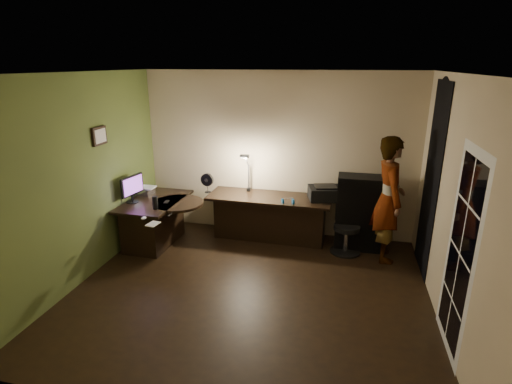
% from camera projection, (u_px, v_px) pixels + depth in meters
% --- Properties ---
extents(floor, '(4.50, 4.00, 0.01)m').
position_uv_depth(floor, '(249.00, 291.00, 5.15)').
color(floor, black).
rests_on(floor, ground).
extents(ceiling, '(4.50, 4.00, 0.01)m').
position_uv_depth(ceiling, '(248.00, 72.00, 4.31)').
color(ceiling, silver).
rests_on(ceiling, floor).
extents(wall_back, '(4.50, 0.01, 2.70)m').
position_uv_depth(wall_back, '(278.00, 155.00, 6.59)').
color(wall_back, '#C9B48F').
rests_on(wall_back, floor).
extents(wall_front, '(4.50, 0.01, 2.70)m').
position_uv_depth(wall_front, '(182.00, 275.00, 2.87)').
color(wall_front, '#C9B48F').
rests_on(wall_front, floor).
extents(wall_left, '(0.01, 4.00, 2.70)m').
position_uv_depth(wall_left, '(81.00, 180.00, 5.21)').
color(wall_left, '#C9B48F').
rests_on(wall_left, floor).
extents(wall_right, '(0.01, 4.00, 2.70)m').
position_uv_depth(wall_right, '(454.00, 206.00, 4.25)').
color(wall_right, '#C9B48F').
rests_on(wall_right, floor).
extents(green_wall_overlay, '(0.00, 4.00, 2.70)m').
position_uv_depth(green_wall_overlay, '(82.00, 180.00, 5.20)').
color(green_wall_overlay, '#54662C').
rests_on(green_wall_overlay, floor).
extents(arched_doorway, '(0.01, 0.90, 2.60)m').
position_uv_depth(arched_doorway, '(431.00, 181.00, 5.34)').
color(arched_doorway, black).
rests_on(arched_doorway, floor).
extents(french_door, '(0.02, 0.92, 2.10)m').
position_uv_depth(french_door, '(460.00, 254.00, 3.84)').
color(french_door, white).
rests_on(french_door, floor).
extents(framed_picture, '(0.04, 0.30, 0.25)m').
position_uv_depth(framed_picture, '(99.00, 136.00, 5.46)').
color(framed_picture, black).
rests_on(framed_picture, wall_left).
extents(desk_left, '(0.82, 1.30, 0.74)m').
position_uv_depth(desk_left, '(156.00, 222.00, 6.39)').
color(desk_left, black).
rests_on(desk_left, floor).
extents(desk_right, '(2.01, 0.75, 0.75)m').
position_uv_depth(desk_right, '(269.00, 218.00, 6.56)').
color(desk_right, black).
rests_on(desk_right, floor).
extents(cabinet, '(0.78, 0.39, 1.17)m').
position_uv_depth(cabinet, '(362.00, 213.00, 6.19)').
color(cabinet, black).
rests_on(cabinet, floor).
extents(laptop_stand, '(0.29, 0.25, 0.11)m').
position_uv_depth(laptop_stand, '(145.00, 191.00, 6.56)').
color(laptop_stand, silver).
rests_on(laptop_stand, desk_left).
extents(laptop, '(0.33, 0.31, 0.23)m').
position_uv_depth(laptop, '(145.00, 181.00, 6.50)').
color(laptop, silver).
rests_on(laptop, laptop_stand).
extents(monitor, '(0.18, 0.48, 0.31)m').
position_uv_depth(monitor, '(132.00, 193.00, 6.15)').
color(monitor, black).
rests_on(monitor, desk_left).
extents(mouse, '(0.07, 0.10, 0.04)m').
position_uv_depth(mouse, '(144.00, 218.00, 5.52)').
color(mouse, silver).
rests_on(mouse, desk_left).
extents(phone, '(0.09, 0.15, 0.01)m').
position_uv_depth(phone, '(167.00, 202.00, 6.21)').
color(phone, black).
rests_on(phone, desk_left).
extents(pen, '(0.01, 0.13, 0.01)m').
position_uv_depth(pen, '(170.00, 215.00, 5.68)').
color(pen, black).
rests_on(pen, desk_left).
extents(speaker, '(0.10, 0.10, 0.20)m').
position_uv_depth(speaker, '(155.00, 203.00, 5.88)').
color(speaker, black).
rests_on(speaker, desk_left).
extents(notepad, '(0.16, 0.20, 0.01)m').
position_uv_depth(notepad, '(153.00, 224.00, 5.36)').
color(notepad, silver).
rests_on(notepad, desk_left).
extents(desk_fan, '(0.23, 0.14, 0.33)m').
position_uv_depth(desk_fan, '(207.00, 183.00, 6.60)').
color(desk_fan, black).
rests_on(desk_fan, desk_right).
extents(headphones, '(0.22, 0.16, 0.10)m').
position_uv_depth(headphones, '(288.00, 201.00, 6.10)').
color(headphones, '#084984').
rests_on(headphones, desk_right).
extents(printer, '(0.58, 0.50, 0.22)m').
position_uv_depth(printer, '(325.00, 193.00, 6.28)').
color(printer, black).
rests_on(printer, desk_right).
extents(desk_lamp, '(0.18, 0.33, 0.73)m').
position_uv_depth(desk_lamp, '(249.00, 170.00, 6.60)').
color(desk_lamp, black).
rests_on(desk_lamp, desk_right).
extents(office_chair, '(0.51, 0.51, 0.83)m').
position_uv_depth(office_chair, '(347.00, 227.00, 6.07)').
color(office_chair, black).
rests_on(office_chair, floor).
extents(person, '(0.56, 0.73, 1.85)m').
position_uv_depth(person, '(389.00, 199.00, 5.76)').
color(person, '#D8A88C').
rests_on(person, floor).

